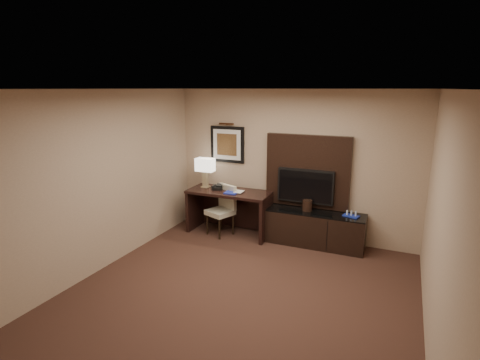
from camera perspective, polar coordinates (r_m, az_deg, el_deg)
The scene contains 19 objects.
floor at distance 5.17m, azimuth -0.73°, elevation -17.87°, with size 4.50×5.00×0.01m, color #361F18.
ceiling at distance 4.40m, azimuth -0.84°, elevation 13.70°, with size 4.50×5.00×0.01m, color silver.
wall_back at distance 6.88m, azimuth 7.96°, elevation 2.30°, with size 4.50×0.01×2.70m, color tan.
wall_front at distance 2.73m, azimuth -24.42°, elevation -17.37°, with size 4.50×0.01×2.70m, color tan.
wall_left at distance 5.87m, azimuth -21.14°, elevation -0.50°, with size 0.01×5.00×2.70m, color tan.
wall_right at distance 4.24m, azimuth 28.28°, elevation -6.62°, with size 0.01×5.00×2.70m, color tan.
desk at distance 7.14m, azimuth -1.63°, elevation -4.91°, with size 1.56×0.67×0.84m, color black.
credenza at distance 6.78m, azimuth 11.05°, elevation -7.22°, with size 1.78×0.49×0.61m, color black.
tv_wall_panel at distance 6.77m, azimuth 10.23°, elevation 1.32°, with size 1.50×0.12×1.30m, color black.
tv at distance 6.73m, azimuth 9.94°, elevation -0.92°, with size 1.00×0.08×0.60m, color black.
artwork at distance 7.27m, azimuth -1.94°, elevation 5.44°, with size 0.70×0.04×0.70m, color black.
picture_light at distance 7.19m, azimuth -2.10°, elevation 8.55°, with size 0.04×0.04×0.30m, color #442715.
desk_chair at distance 7.06m, azimuth -3.06°, elevation -4.85°, with size 0.43×0.50×0.90m, color beige, non-canonical shape.
table_lamp at distance 7.24m, azimuth -5.32°, elevation 1.06°, with size 0.34×0.20×0.56m, color #9E8A62, non-canonical shape.
desk_phone at distance 7.11m, azimuth -3.44°, elevation -1.08°, with size 0.19×0.17×0.09m, color black, non-canonical shape.
blue_folder at distance 6.91m, azimuth -1.18°, elevation -1.83°, with size 0.23×0.31×0.02m, color navy.
book at distance 6.91m, azimuth -0.84°, elevation -0.96°, with size 0.16×0.02×0.22m, color #C5B09A.
ice_bucket at distance 6.68m, azimuth 10.22°, elevation -3.84°, with size 0.17×0.17×0.19m, color black.
minibar_tray at distance 6.57m, azimuth 16.60°, elevation -4.97°, with size 0.26×0.15×0.09m, color navy, non-canonical shape.
Camera 1 is at (1.84, -3.99, 2.71)m, focal length 28.00 mm.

